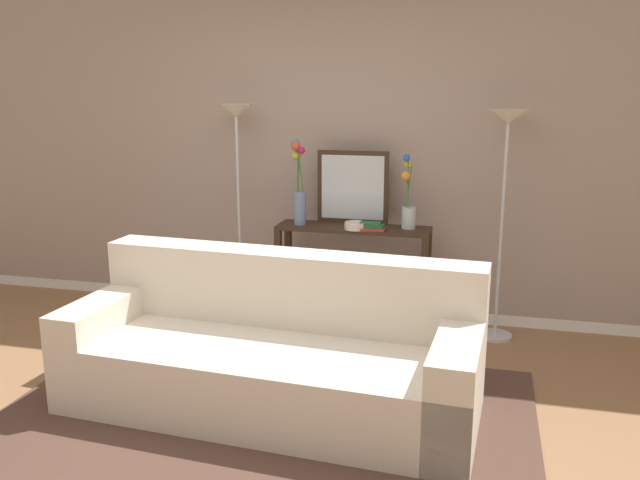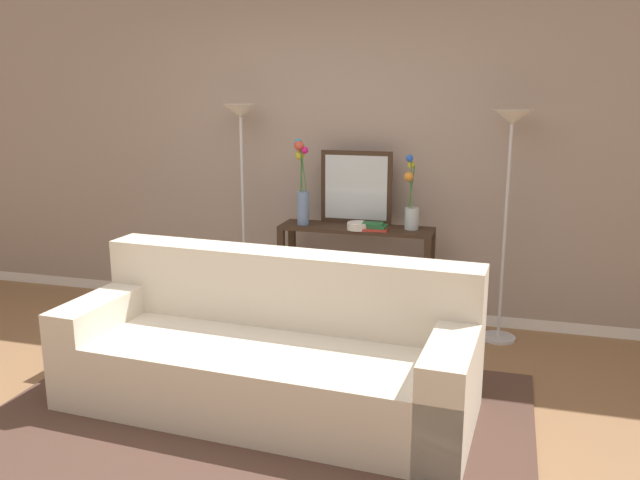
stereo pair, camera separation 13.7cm
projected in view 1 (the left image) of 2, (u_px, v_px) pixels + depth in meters
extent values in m
cube|color=#936B47|center=(227.00, 438.00, 3.62)|extent=(16.00, 16.00, 0.02)
cube|color=white|center=(323.00, 303.00, 5.69)|extent=(12.00, 0.15, 0.09)
cube|color=gray|center=(323.00, 126.00, 5.35)|extent=(12.00, 0.14, 2.93)
cube|color=#51382D|center=(265.00, 416.00, 3.83)|extent=(3.06, 1.96, 0.01)
cube|color=beige|center=(270.00, 376.00, 3.88)|extent=(2.45, 1.08, 0.42)
cube|color=beige|center=(289.00, 288.00, 4.09)|extent=(2.41, 0.40, 0.46)
cube|color=beige|center=(111.00, 341.00, 4.18)|extent=(0.30, 0.95, 0.60)
cube|color=beige|center=(457.00, 386.00, 3.54)|extent=(0.30, 0.95, 0.60)
cube|color=#382619|center=(353.00, 228.00, 5.08)|extent=(1.18, 0.32, 0.03)
cube|color=#382619|center=(352.00, 309.00, 5.23)|extent=(1.09, 0.27, 0.01)
cube|color=#382619|center=(279.00, 279.00, 5.18)|extent=(0.05, 0.05, 0.79)
cube|color=#382619|center=(424.00, 289.00, 4.91)|extent=(0.05, 0.05, 0.79)
cube|color=#382619|center=(288.00, 270.00, 5.44)|extent=(0.05, 0.05, 0.79)
cube|color=#382619|center=(427.00, 279.00, 5.17)|extent=(0.05, 0.05, 0.79)
cylinder|color=silver|center=(242.00, 313.00, 5.53)|extent=(0.26, 0.26, 0.02)
cylinder|color=silver|center=(239.00, 218.00, 5.35)|extent=(0.02, 0.02, 1.61)
cone|color=silver|center=(236.00, 111.00, 5.15)|extent=(0.28, 0.28, 0.10)
cylinder|color=silver|center=(495.00, 335.00, 5.05)|extent=(0.26, 0.26, 0.02)
cylinder|color=silver|center=(501.00, 233.00, 4.86)|extent=(0.02, 0.02, 1.59)
cone|color=silver|center=(509.00, 117.00, 4.67)|extent=(0.28, 0.28, 0.10)
cube|color=#382619|center=(353.00, 187.00, 5.15)|extent=(0.56, 0.02, 0.57)
cube|color=silver|center=(352.00, 187.00, 5.14)|extent=(0.49, 0.01, 0.50)
cylinder|color=#6B84AD|center=(300.00, 208.00, 5.13)|extent=(0.09, 0.09, 0.26)
cylinder|color=#3D7538|center=(301.00, 171.00, 5.05)|extent=(0.04, 0.04, 0.32)
sphere|color=#C91A6E|center=(302.00, 150.00, 5.00)|extent=(0.05, 0.05, 0.05)
cylinder|color=#3D7538|center=(298.00, 173.00, 5.08)|extent=(0.02, 0.03, 0.28)
sphere|color=gold|center=(297.00, 155.00, 5.06)|extent=(0.07, 0.07, 0.07)
cylinder|color=#3D7538|center=(298.00, 167.00, 5.06)|extent=(0.01, 0.04, 0.37)
sphere|color=#2699CB|center=(295.00, 143.00, 5.02)|extent=(0.06, 0.06, 0.06)
cylinder|color=#3D7538|center=(298.00, 173.00, 5.07)|extent=(0.02, 0.03, 0.28)
sphere|color=gold|center=(296.00, 154.00, 5.05)|extent=(0.05, 0.05, 0.05)
cylinder|color=#3D7538|center=(298.00, 169.00, 5.05)|extent=(0.02, 0.02, 0.35)
sphere|color=#CD4A38|center=(296.00, 146.00, 5.00)|extent=(0.08, 0.08, 0.08)
cylinder|color=silver|center=(409.00, 218.00, 4.99)|extent=(0.11, 0.11, 0.16)
cylinder|color=#3D7538|center=(408.00, 192.00, 4.94)|extent=(0.03, 0.03, 0.24)
sphere|color=orange|center=(406.00, 176.00, 4.91)|extent=(0.07, 0.07, 0.07)
cylinder|color=#3D7538|center=(408.00, 183.00, 4.92)|extent=(0.02, 0.02, 0.37)
sphere|color=blue|center=(407.00, 158.00, 4.87)|extent=(0.05, 0.05, 0.05)
cylinder|color=#3D7538|center=(409.00, 186.00, 4.95)|extent=(0.04, 0.03, 0.32)
sphere|color=gold|center=(408.00, 165.00, 4.94)|extent=(0.05, 0.05, 0.05)
cylinder|color=silver|center=(355.00, 226.00, 4.98)|extent=(0.17, 0.17, 0.05)
torus|color=silver|center=(355.00, 223.00, 4.98)|extent=(0.17, 0.17, 0.01)
cube|color=#BC3328|center=(372.00, 229.00, 4.96)|extent=(0.21, 0.14, 0.02)
cube|color=#236033|center=(372.00, 226.00, 4.97)|extent=(0.19, 0.13, 0.02)
cube|color=#236033|center=(370.00, 223.00, 4.96)|extent=(0.16, 0.12, 0.02)
cube|color=#BC3328|center=(295.00, 315.00, 5.37)|extent=(0.02, 0.16, 0.10)
cube|color=#B77F33|center=(300.00, 315.00, 5.36)|extent=(0.05, 0.16, 0.11)
cube|color=#1E7075|center=(306.00, 317.00, 5.35)|extent=(0.05, 0.14, 0.10)
cube|color=maroon|center=(311.00, 315.00, 5.33)|extent=(0.04, 0.13, 0.13)
cube|color=slate|center=(317.00, 317.00, 5.32)|extent=(0.04, 0.14, 0.11)
cube|color=#6B3360|center=(322.00, 317.00, 5.31)|extent=(0.06, 0.13, 0.11)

